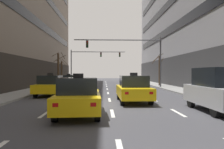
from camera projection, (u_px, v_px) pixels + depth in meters
ground_plane at (110, 104)px, 13.20m from camera, size 120.00×120.00×0.00m
lane_stripe_l1_s3 at (45, 114)px, 10.09m from camera, size 0.16×2.00×0.01m
lane_stripe_l1_s4 at (65, 100)px, 15.08m from camera, size 0.16×2.00×0.01m
lane_stripe_l1_s5 at (74, 93)px, 20.08m from camera, size 0.16×2.00×0.01m
lane_stripe_l1_s6 at (80, 89)px, 25.07m from camera, size 0.16×2.00×0.01m
lane_stripe_l1_s7 at (84, 86)px, 30.07m from camera, size 0.16×2.00×0.01m
lane_stripe_l1_s8 at (87, 84)px, 35.07m from camera, size 0.16×2.00×0.01m
lane_stripe_l1_s9 at (89, 83)px, 40.06m from camera, size 0.16×2.00×0.01m
lane_stripe_l1_s10 at (91, 82)px, 45.06m from camera, size 0.16×2.00×0.01m
lane_stripe_l2_s3 at (112, 113)px, 10.20m from camera, size 0.16×2.00×0.01m
lane_stripe_l2_s4 at (109, 100)px, 15.20m from camera, size 0.16×2.00×0.01m
lane_stripe_l2_s5 at (108, 93)px, 20.19m from camera, size 0.16×2.00×0.01m
lane_stripe_l2_s6 at (107, 89)px, 25.19m from camera, size 0.16×2.00×0.01m
lane_stripe_l2_s7 at (107, 86)px, 30.19m from camera, size 0.16×2.00×0.01m
lane_stripe_l2_s8 at (106, 84)px, 35.18m from camera, size 0.16×2.00×0.01m
lane_stripe_l2_s9 at (106, 83)px, 40.18m from camera, size 0.16×2.00×0.01m
lane_stripe_l2_s10 at (106, 82)px, 45.17m from camera, size 0.16×2.00×0.01m
lane_stripe_l3_s3 at (178, 113)px, 10.32m from camera, size 0.16×2.00×0.01m
lane_stripe_l3_s4 at (154, 100)px, 15.31m from camera, size 0.16×2.00×0.01m
lane_stripe_l3_s5 at (141, 93)px, 20.31m from camera, size 0.16×2.00×0.01m
lane_stripe_l3_s6 at (134, 89)px, 25.30m from camera, size 0.16×2.00×0.01m
lane_stripe_l3_s7 at (129, 86)px, 30.30m from camera, size 0.16×2.00×0.01m
lane_stripe_l3_s8 at (125, 84)px, 35.30m from camera, size 0.16×2.00×0.01m
lane_stripe_l3_s9 at (123, 83)px, 40.29m from camera, size 0.16×2.00×0.01m
lane_stripe_l3_s10 at (121, 82)px, 45.29m from camera, size 0.16×2.00×0.01m
taxi_driving_0 at (78, 97)px, 9.73m from camera, size 2.05×4.48×1.83m
taxi_driving_1 at (133, 89)px, 13.97m from camera, size 1.90×4.49×1.86m
taxi_driving_2 at (69, 81)px, 27.44m from camera, size 1.73×4.14×1.72m
taxi_driving_3 at (51, 86)px, 17.85m from camera, size 1.95×4.43×1.82m
car_parked_1 at (218, 90)px, 10.58m from camera, size 1.87×4.37×2.10m
traffic_signal_0 at (133, 51)px, 26.81m from camera, size 10.54×0.35×6.00m
traffic_signal_1 at (91, 58)px, 41.94m from camera, size 10.28×0.35×6.00m
street_tree_0 at (58, 68)px, 33.20m from camera, size 1.93×1.87×4.84m
street_tree_1 at (62, 71)px, 35.73m from camera, size 1.83×1.25×3.94m
street_tree_2 at (159, 69)px, 30.25m from camera, size 1.72×1.14×4.40m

